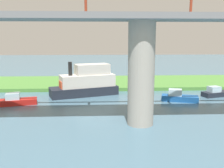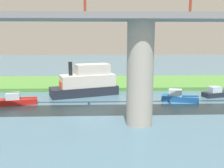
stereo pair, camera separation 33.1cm
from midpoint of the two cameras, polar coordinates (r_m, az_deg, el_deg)
The scene contains 10 objects.
ground_plane at distance 36.27m, azimuth -3.47°, elevation -1.71°, with size 160.00×160.00×0.00m, color #476B7F.
grassy_bank at distance 42.11m, azimuth -3.38°, elevation 0.33°, with size 80.00×12.00×0.50m, color #4C8438.
bridge_pylon at distance 21.90m, azimuth 6.17°, elevation 2.27°, with size 2.30×2.30×9.04m, color #9E998E.
bridge_span at distance 21.79m, azimuth 6.43°, elevation 15.44°, with size 66.92×4.30×3.25m.
person_on_bank at distance 37.27m, azimuth -7.25°, elevation 0.43°, with size 0.50×0.50×1.39m.
mooring_post at distance 38.11m, azimuth -10.80°, elevation 0.16°, with size 0.20×0.20×0.90m, color brown.
motorboat_red at distance 33.93m, azimuth -6.17°, elevation 0.30°, with size 9.38×5.69×4.55m.
houseboat_blue at distance 35.87m, azimuth 22.26°, elevation -1.83°, with size 4.30×2.53×1.35m.
pontoon_yellow at distance 31.76m, azimuth 14.54°, elevation -2.82°, with size 4.57×2.71×1.44m.
skiff_small at distance 31.15m, azimuth -20.99°, elevation -3.48°, with size 4.38×2.39×1.38m.
Camera 1 is at (-0.31, 35.46, 7.59)m, focal length 40.43 mm.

